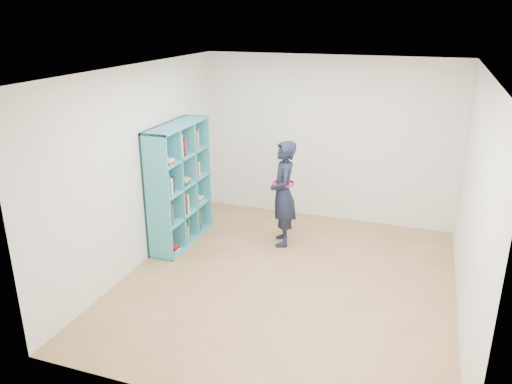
% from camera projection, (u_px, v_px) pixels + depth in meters
% --- Properties ---
extents(floor, '(4.50, 4.50, 0.00)m').
position_uv_depth(floor, '(288.00, 281.00, 6.28)').
color(floor, olive).
rests_on(floor, ground).
extents(ceiling, '(4.50, 4.50, 0.00)m').
position_uv_depth(ceiling, '(293.00, 70.00, 5.39)').
color(ceiling, white).
rests_on(ceiling, wall_back).
extents(wall_left, '(0.02, 4.50, 2.60)m').
position_uv_depth(wall_left, '(141.00, 167.00, 6.45)').
color(wall_left, silver).
rests_on(wall_left, floor).
extents(wall_right, '(0.02, 4.50, 2.60)m').
position_uv_depth(wall_right, '(474.00, 204.00, 5.22)').
color(wall_right, silver).
rests_on(wall_right, floor).
extents(wall_back, '(4.00, 0.02, 2.60)m').
position_uv_depth(wall_back, '(328.00, 140.00, 7.83)').
color(wall_back, silver).
rests_on(wall_back, floor).
extents(wall_front, '(4.00, 0.02, 2.60)m').
position_uv_depth(wall_front, '(212.00, 273.00, 3.84)').
color(wall_front, silver).
rests_on(wall_front, floor).
extents(bookshelf, '(0.38, 1.31, 1.75)m').
position_uv_depth(bookshelf, '(177.00, 187.00, 7.11)').
color(bookshelf, teal).
rests_on(bookshelf, floor).
extents(person, '(0.54, 0.65, 1.53)m').
position_uv_depth(person, '(283.00, 194.00, 7.06)').
color(person, black).
rests_on(person, floor).
extents(smartphone, '(0.06, 0.10, 0.14)m').
position_uv_depth(smartphone, '(272.00, 185.00, 7.12)').
color(smartphone, silver).
rests_on(smartphone, person).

